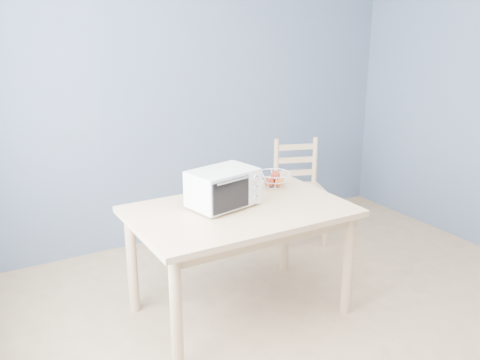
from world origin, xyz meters
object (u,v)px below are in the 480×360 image
fruit_basket (274,179)px  dining_chair (299,192)px  toaster_oven (221,188)px  dining_table (240,223)px

fruit_basket → dining_chair: size_ratio=0.35×
toaster_oven → dining_chair: toaster_oven is taller
dining_table → dining_chair: dining_chair is taller
dining_table → toaster_oven: 0.26m
toaster_oven → dining_chair: 1.45m
toaster_oven → fruit_basket: 0.56m
dining_table → fruit_basket: size_ratio=4.44×
dining_table → toaster_oven: toaster_oven is taller
toaster_oven → dining_chair: size_ratio=0.53×
dining_table → dining_chair: 1.37m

